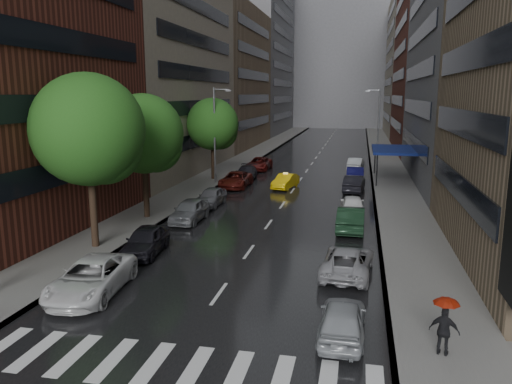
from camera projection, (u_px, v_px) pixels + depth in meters
ground at (188, 337)px, 17.89m from camera, size 220.00×220.00×0.00m
road at (315, 160)px, 65.91m from camera, size 14.00×140.00×0.01m
sidewalk_left at (248, 157)px, 67.70m from camera, size 4.00×140.00×0.15m
sidewalk_right at (385, 161)px, 64.09m from camera, size 4.00×140.00×0.15m
crosswalk at (173, 366)px, 15.93m from camera, size 13.15×2.80×0.01m
buildings_left at (222, 43)px, 74.25m from camera, size 8.00×108.00×38.00m
buildings_right at (435, 44)px, 66.42m from camera, size 8.05×109.10×36.00m
building_far at (340, 64)px, 128.10m from camera, size 40.00×14.00×32.00m
tree_near at (88, 130)px, 26.83m from camera, size 6.10×6.10×9.72m
tree_mid at (144, 134)px, 33.70m from camera, size 5.41×5.41×8.62m
tree_far at (213, 124)px, 49.30m from camera, size 5.14×5.14×8.19m
taxi at (285, 181)px, 45.75m from camera, size 2.20×4.26×1.34m
parked_cars_left at (213, 195)px, 39.07m from camera, size 3.03×42.18×1.54m
parked_cars_right at (352, 202)px, 36.63m from camera, size 2.62×44.79×1.58m
ped_red_umbrella at (445, 321)px, 16.18m from camera, size 1.04×0.82×2.01m
street_lamp_left at (215, 133)px, 47.30m from camera, size 1.74×0.22×9.00m
street_lamp_right at (378, 125)px, 58.61m from camera, size 1.74×0.22×9.00m
awning at (393, 150)px, 49.09m from camera, size 4.00×8.00×3.12m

